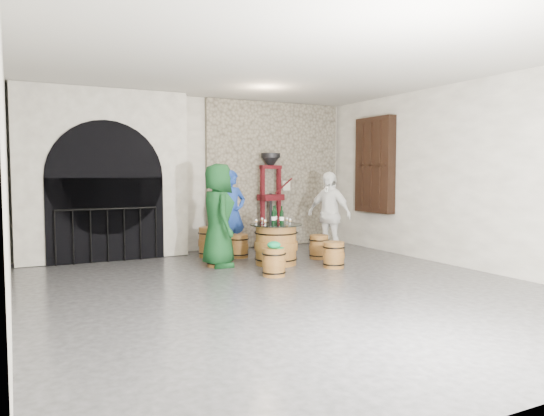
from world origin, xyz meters
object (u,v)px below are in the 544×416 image
barrel_stool_near_left (274,262)px  person_green (218,215)px  barrel_stool_right (319,247)px  wine_bottle_center (282,217)px  side_barrel (209,242)px  wine_bottle_left (274,217)px  barrel_stool_near_right (334,255)px  barrel_table (276,245)px  wine_bottle_right (275,216)px  person_blue (232,213)px  corking_press (271,193)px  person_white (329,215)px  barrel_stool_left (218,254)px  barrel_stool_far (239,246)px

barrel_stool_near_left → person_green: person_green is taller
barrel_stool_right → person_green: size_ratio=0.25×
person_green → barrel_stool_near_left: bearing=-151.7°
barrel_stool_right → wine_bottle_center: size_ratio=1.39×
person_green → side_barrel: bearing=-4.6°
wine_bottle_left → person_green: bearing=165.0°
barrel_stool_near_right → side_barrel: (-1.53, 2.04, 0.07)m
barrel_table → wine_bottle_center: wine_bottle_center is taller
barrel_table → wine_bottle_right: (0.06, 0.14, 0.50)m
person_green → wine_bottle_left: (0.95, -0.26, -0.04)m
wine_bottle_center → wine_bottle_right: 0.22m
person_blue → corking_press: 1.36m
barrel_stool_near_left → person_white: 2.21m
wine_bottle_right → person_white: bearing=4.4°
barrel_table → wine_bottle_right: wine_bottle_right is taller
person_green → side_barrel: person_green is taller
barrel_stool_right → barrel_table: bearing=-169.5°
barrel_stool_right → person_blue: (-1.38, 1.01, 0.62)m
person_blue → person_green: bearing=-137.0°
wine_bottle_center → corking_press: (0.74, 1.89, 0.34)m
barrel_stool_left → side_barrel: bearing=77.8°
barrel_stool_far → barrel_stool_right: same height
wine_bottle_left → barrel_stool_near_left: bearing=-116.9°
barrel_table → barrel_stool_right: size_ratio=2.09×
wine_bottle_center → side_barrel: (-0.85, 1.39, -0.57)m
person_green → corking_press: bearing=-43.1°
barrel_stool_near_right → person_green: 2.12m
barrel_stool_left → side_barrel: (0.22, 1.02, 0.07)m
wine_bottle_center → wine_bottle_right: bearing=94.8°
wine_bottle_right → corking_press: 1.86m
barrel_stool_left → barrel_stool_near_right: 2.03m
side_barrel → person_green: bearing=-101.3°
barrel_stool_near_left → barrel_stool_far: bearing=83.5°
barrel_stool_right → side_barrel: bearing=148.1°
barrel_table → barrel_stool_far: bearing=106.2°
barrel_stool_right → wine_bottle_right: bearing=-177.1°
wine_bottle_left → barrel_table: bearing=-48.1°
barrel_table → wine_bottle_left: bearing=131.9°
barrel_stool_near_left → wine_bottle_right: 1.35m
wine_bottle_center → wine_bottle_right: (-0.02, 0.22, 0.00)m
barrel_stool_near_right → person_white: person_white is taller
person_white → wine_bottle_right: bearing=-106.8°
person_white → wine_bottle_left: person_white is taller
barrel_stool_near_left → wine_bottle_right: wine_bottle_right is taller
person_blue → wine_bottle_left: 1.21m
barrel_stool_far → person_blue: bearing=106.2°
barrel_stool_near_right → wine_bottle_left: wine_bottle_left is taller
person_white → wine_bottle_center: person_white is taller
barrel_stool_left → barrel_stool_near_left: 1.30m
barrel_table → barrel_stool_near_right: barrel_table is taller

